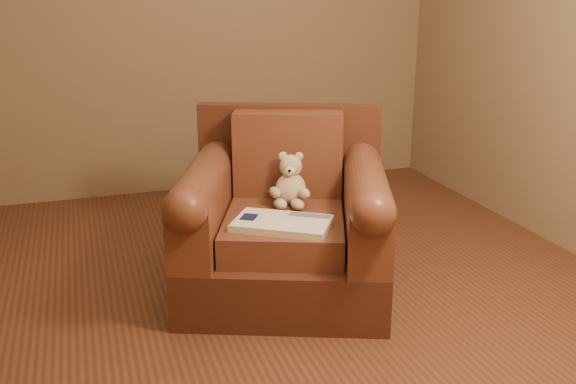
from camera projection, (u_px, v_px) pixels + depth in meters
name	position (u px, v px, depth m)	size (l,w,h in m)	color
floor	(257.00, 294.00, 3.43)	(4.00, 4.00, 0.00)	brown
armchair	(285.00, 224.00, 3.42)	(1.33, 1.30, 0.94)	#492518
teddy_bear	(290.00, 185.00, 3.44)	(0.21, 0.24, 0.29)	beige
guidebook	(282.00, 223.00, 3.13)	(0.54, 0.49, 0.04)	beige
side_table	(319.00, 184.00, 4.28)	(0.41, 0.41, 0.58)	gold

